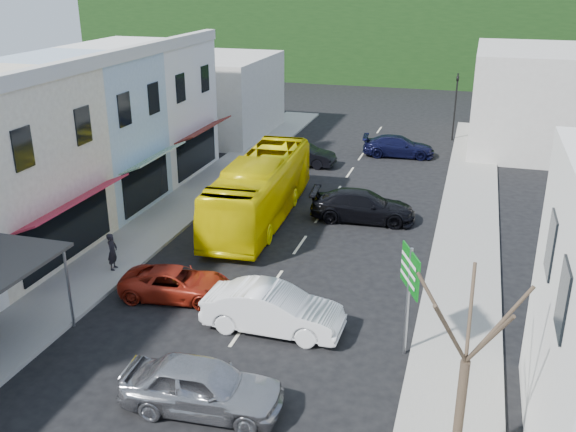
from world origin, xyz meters
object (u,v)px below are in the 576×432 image
object	(u,v)px
car_white	(273,313)
street_tree	(466,361)
pedestrian_left	(112,251)
direction_sign	(408,303)
bus	(260,191)
car_red	(177,281)
car_silver	(202,389)
traffic_signal	(455,107)

from	to	relation	value
car_white	street_tree	distance (m)	8.79
pedestrian_left	direction_sign	distance (m)	13.00
bus	car_red	world-z (taller)	bus
bus	car_silver	xyz separation A→B (m)	(3.34, -15.10, -0.85)
car_white	traffic_signal	xyz separation A→B (m)	(4.71, 29.87, 1.81)
car_silver	car_white	distance (m)	4.87
car_silver	traffic_signal	bearing A→B (deg)	-12.59
car_silver	traffic_signal	world-z (taller)	traffic_signal
bus	direction_sign	size ratio (longest dim) A/B	2.99
pedestrian_left	direction_sign	size ratio (longest dim) A/B	0.44
car_silver	direction_sign	world-z (taller)	direction_sign
car_red	street_tree	world-z (taller)	street_tree
car_white	direction_sign	size ratio (longest dim) A/B	1.13
direction_sign	pedestrian_left	bearing A→B (deg)	144.11
car_red	direction_sign	xyz separation A→B (m)	(9.07, -1.45, 1.24)
street_tree	traffic_signal	xyz separation A→B (m)	(-1.88, 35.09, -0.78)
car_white	direction_sign	world-z (taller)	direction_sign
car_white	car_red	size ratio (longest dim) A/B	0.96
pedestrian_left	street_tree	bearing A→B (deg)	-126.24
bus	pedestrian_left	bearing A→B (deg)	-120.30
bus	car_white	size ratio (longest dim) A/B	2.64
street_tree	car_silver	bearing A→B (deg)	176.91
pedestrian_left	traffic_signal	size ratio (longest dim) A/B	0.34
car_silver	direction_sign	xyz separation A→B (m)	(5.33, 4.63, 1.24)
car_white	street_tree	size ratio (longest dim) A/B	0.67
bus	street_tree	size ratio (longest dim) A/B	1.77
street_tree	direction_sign	bearing A→B (deg)	110.50
direction_sign	street_tree	world-z (taller)	street_tree
bus	car_white	bearing A→B (deg)	-71.80
car_red	street_tree	bearing A→B (deg)	-127.86
pedestrian_left	direction_sign	world-z (taller)	direction_sign
car_white	street_tree	world-z (taller)	street_tree
car_white	traffic_signal	size ratio (longest dim) A/B	0.88
car_red	direction_sign	world-z (taller)	direction_sign
pedestrian_left	street_tree	distance (m)	16.65
direction_sign	traffic_signal	size ratio (longest dim) A/B	0.77
car_silver	street_tree	xyz separation A→B (m)	(7.21, -0.39, 2.58)
street_tree	car_red	bearing A→B (deg)	149.42
street_tree	bus	bearing A→B (deg)	124.25
car_red	car_white	bearing A→B (deg)	-113.29
bus	car_white	world-z (taller)	bus
bus	car_red	bearing A→B (deg)	-95.46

